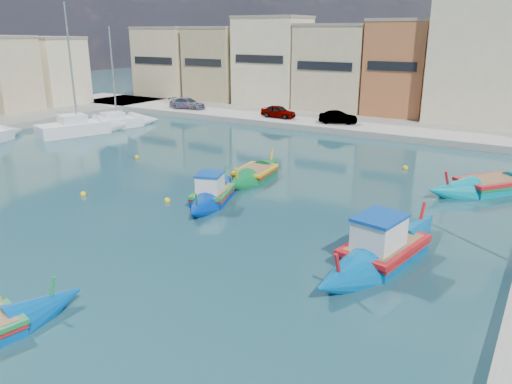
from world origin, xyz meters
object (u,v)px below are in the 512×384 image
Objects in this scene: luzzu_turquoise_cabin at (383,251)px; luzzu_blue_cabin at (212,195)px; church_block at (494,39)px; luzzu_green at (255,174)px; luzzu_cyan_mid at (491,187)px; yacht_north at (129,122)px; yacht_midnorth at (93,127)px.

luzzu_blue_cabin is (-10.62, 2.46, -0.07)m from luzzu_turquoise_cabin.
luzzu_turquoise_cabin is at bearing -13.04° from luzzu_blue_cabin.
church_block is 30.62m from luzzu_green.
luzzu_turquoise_cabin is 1.17× the size of luzzu_cyan_mid.
church_block is 2.46× the size of luzzu_green.
yacht_north is (-34.05, 4.29, 0.11)m from luzzu_cyan_mid.
luzzu_green is at bearing 145.19° from luzzu_turquoise_cabin.
luzzu_blue_cabin is at bearing -106.09° from church_block.
church_block reaches higher than luzzu_blue_cabin.
luzzu_cyan_mid is at bearing 37.39° from luzzu_blue_cabin.
luzzu_blue_cabin is 23.67m from yacht_midnorth.
yacht_north is (-30.35, -18.59, -8.00)m from church_block.
luzzu_green is (-10.90, 7.58, -0.14)m from luzzu_turquoise_cabin.
church_block reaches higher than luzzu_cyan_mid.
church_block reaches higher than luzzu_turquoise_cabin.
luzzu_blue_cabin is 0.74× the size of yacht_north.
yacht_midnorth is (-31.96, 12.71, 0.10)m from luzzu_turquoise_cabin.
luzzu_green is at bearing -13.70° from yacht_midnorth.
luzzu_blue_cabin is at bearing -142.61° from luzzu_cyan_mid.
church_block reaches higher than yacht_north.
yacht_north is 0.83× the size of yacht_midnorth.
luzzu_cyan_mid is 1.14× the size of luzzu_green.
yacht_midnorth is (-21.06, 5.13, 0.24)m from luzzu_green.
luzzu_turquoise_cabin is 13.28m from luzzu_green.
luzzu_green is 22.55m from yacht_north.
church_block is at bearing 91.80° from luzzu_turquoise_cabin.
yacht_midnorth reaches higher than luzzu_green.
yacht_north reaches higher than luzzu_turquoise_cabin.
yacht_midnorth reaches higher than yacht_north.
luzzu_cyan_mid is at bearing 78.38° from luzzu_turquoise_cabin.
yacht_north is at bearing 151.84° from luzzu_turquoise_cabin.
luzzu_cyan_mid is at bearing 20.22° from luzzu_green.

